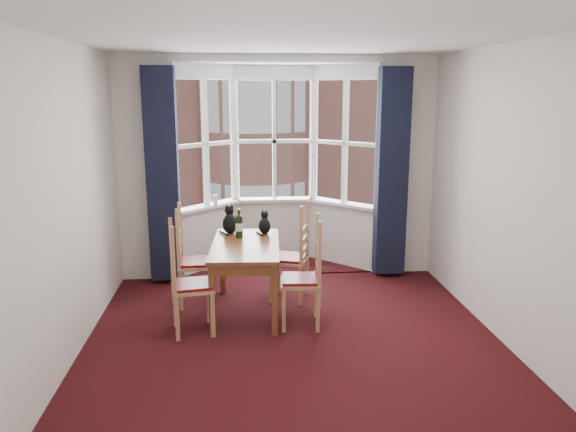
{
  "coord_description": "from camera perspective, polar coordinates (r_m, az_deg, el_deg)",
  "views": [
    {
      "loc": [
        -0.5,
        -4.79,
        2.37
      ],
      "look_at": [
        0.02,
        1.05,
        1.05
      ],
      "focal_mm": 35.0,
      "sensor_mm": 36.0,
      "label": 1
    }
  ],
  "objects": [
    {
      "name": "curtain_left",
      "position": [
        7.0,
        -12.6,
        4.0
      ],
      "size": [
        0.38,
        0.22,
        2.6
      ],
      "primitive_type": "cube",
      "color": "black",
      "rests_on": "floor"
    },
    {
      "name": "chair_left_near",
      "position": [
        5.66,
        -10.61,
        -7.14
      ],
      "size": [
        0.46,
        0.48,
        0.92
      ],
      "color": "tan",
      "rests_on": "floor"
    },
    {
      "name": "ceiling",
      "position": [
        4.84,
        0.91,
        17.78
      ],
      "size": [
        4.5,
        4.5,
        0.0
      ],
      "primitive_type": "plane",
      "rotation": [
        3.14,
        0.0,
        0.0
      ],
      "color": "white",
      "rests_on": "floor"
    },
    {
      "name": "curtain_right",
      "position": [
        7.2,
        10.48,
        4.33
      ],
      "size": [
        0.38,
        0.22,
        2.6
      ],
      "primitive_type": "cube",
      "color": "black",
      "rests_on": "floor"
    },
    {
      "name": "wall_near",
      "position": [
        2.77,
        5.68,
        -7.93
      ],
      "size": [
        4.0,
        0.0,
        4.0
      ],
      "primitive_type": "plane",
      "rotation": [
        -1.57,
        0.0,
        0.0
      ],
      "color": "silver",
      "rests_on": "floor"
    },
    {
      "name": "wall_back_pier_right",
      "position": [
        7.43,
        11.85,
        4.91
      ],
      "size": [
        0.7,
        0.12,
        2.8
      ],
      "primitive_type": "cube",
      "color": "silver",
      "rests_on": "floor"
    },
    {
      "name": "wall_back_pier_left",
      "position": [
        7.2,
        -14.26,
        4.56
      ],
      "size": [
        0.7,
        0.12,
        2.8
      ],
      "primitive_type": "cube",
      "color": "silver",
      "rests_on": "floor"
    },
    {
      "name": "candle_tall",
      "position": [
        7.54,
        -7.4,
        1.63
      ],
      "size": [
        0.06,
        0.06,
        0.14
      ],
      "primitive_type": "cylinder",
      "color": "white",
      "rests_on": "bay_window"
    },
    {
      "name": "tenement_building",
      "position": [
        18.83,
        -3.59,
        10.32
      ],
      "size": [
        18.4,
        7.8,
        15.2
      ],
      "color": "#985E4E",
      "rests_on": "street"
    },
    {
      "name": "cat_right",
      "position": [
        6.39,
        -2.4,
        -0.89
      ],
      "size": [
        0.15,
        0.2,
        0.27
      ],
      "color": "black",
      "rests_on": "dining_table"
    },
    {
      "name": "chair_left_far",
      "position": [
        6.38,
        -10.1,
        -4.81
      ],
      "size": [
        0.41,
        0.43,
        0.92
      ],
      "color": "tan",
      "rests_on": "floor"
    },
    {
      "name": "floor",
      "position": [
        5.37,
        0.8,
        -13.51
      ],
      "size": [
        4.5,
        4.5,
        0.0
      ],
      "primitive_type": "plane",
      "color": "black",
      "rests_on": "ground"
    },
    {
      "name": "chair_right_near",
      "position": [
        5.74,
        2.19,
        -6.63
      ],
      "size": [
        0.43,
        0.45,
        0.92
      ],
      "color": "tan",
      "rests_on": "floor"
    },
    {
      "name": "wall_right",
      "position": [
        5.49,
        22.11,
        1.56
      ],
      "size": [
        0.0,
        4.5,
        4.5
      ],
      "primitive_type": "plane",
      "rotation": [
        1.57,
        0.0,
        -1.57
      ],
      "color": "silver",
      "rests_on": "floor"
    },
    {
      "name": "wine_bottle",
      "position": [
        6.22,
        -4.99,
        -0.92
      ],
      "size": [
        0.08,
        0.08,
        0.33
      ],
      "color": "black",
      "rests_on": "dining_table"
    },
    {
      "name": "cat_left",
      "position": [
        6.44,
        -5.92,
        -0.63
      ],
      "size": [
        0.18,
        0.25,
        0.33
      ],
      "color": "black",
      "rests_on": "dining_table"
    },
    {
      "name": "wall_left",
      "position": [
        5.12,
        -22.04,
        0.81
      ],
      "size": [
        0.0,
        4.5,
        4.5
      ],
      "primitive_type": "plane",
      "rotation": [
        1.57,
        0.0,
        1.57
      ],
      "color": "silver",
      "rests_on": "floor"
    },
    {
      "name": "street",
      "position": [
        37.98,
        -4.18,
        -0.07
      ],
      "size": [
        80.0,
        80.0,
        0.0
      ],
      "primitive_type": "plane",
      "color": "#333335",
      "rests_on": "ground"
    },
    {
      "name": "chair_right_far",
      "position": [
        6.43,
        0.89,
        -4.48
      ],
      "size": [
        0.51,
        0.52,
        0.92
      ],
      "color": "tan",
      "rests_on": "floor"
    },
    {
      "name": "dining_table",
      "position": [
        6.03,
        -4.34,
        -3.78
      ],
      "size": [
        0.78,
        1.36,
        0.77
      ],
      "color": "brown",
      "rests_on": "floor"
    },
    {
      "name": "bay_window",
      "position": [
        7.62,
        -1.28,
        5.37
      ],
      "size": [
        2.76,
        0.94,
        2.8
      ],
      "color": "white",
      "rests_on": "floor"
    }
  ]
}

